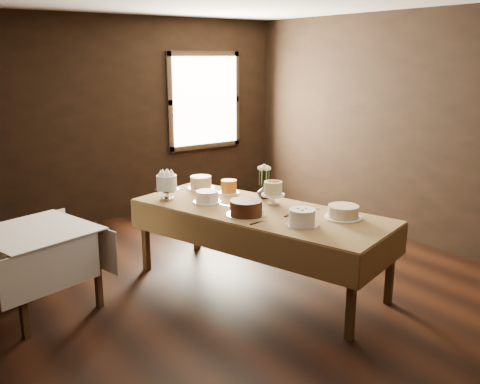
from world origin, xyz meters
name	(u,v)px	position (x,y,z in m)	size (l,w,h in m)	color
floor	(251,287)	(0.00, 0.00, 0.00)	(5.00, 6.00, 0.01)	black
wall_back	(124,119)	(0.00, 3.00, 1.40)	(5.00, 0.02, 2.80)	black
wall_right	(418,129)	(2.50, 0.00, 1.40)	(0.02, 6.00, 2.80)	black
window	(205,101)	(1.30, 2.94, 1.60)	(1.10, 0.05, 1.30)	#FFEABF
display_table	(259,215)	(0.09, 0.00, 0.74)	(1.74, 2.77, 0.80)	#3E2611
side_table	(36,239)	(-1.85, 0.74, 0.68)	(1.11, 1.11, 0.77)	#3E2611
cake_meringue	(167,188)	(-0.47, 0.86, 0.92)	(0.28, 0.28, 0.27)	silver
cake_speckled	(201,183)	(0.06, 1.05, 0.87)	(0.34, 0.34, 0.14)	white
cake_lattice	(207,197)	(-0.19, 0.52, 0.85)	(0.29, 0.29, 0.11)	white
cake_caramel	(229,187)	(0.20, 0.70, 0.87)	(0.24, 0.24, 0.15)	white
cake_chocolate	(246,208)	(-0.12, -0.07, 0.87)	(0.43, 0.43, 0.14)	silver
cake_flowers	(273,194)	(0.32, 0.08, 0.91)	(0.24, 0.24, 0.25)	white
cake_swirl	(302,218)	(0.10, -0.61, 0.87)	(0.33, 0.33, 0.15)	silver
cake_cream	(343,212)	(0.55, -0.67, 0.86)	(0.39, 0.39, 0.12)	white
cake_server_a	(294,213)	(0.28, -0.29, 0.80)	(0.24, 0.03, 0.01)	silver
cake_server_b	(312,209)	(0.52, -0.29, 0.80)	(0.24, 0.03, 0.01)	silver
cake_server_c	(226,205)	(-0.10, 0.30, 0.80)	(0.24, 0.03, 0.01)	silver
cake_server_d	(250,198)	(0.25, 0.37, 0.80)	(0.24, 0.03, 0.01)	silver
cake_server_e	(263,221)	(-0.11, -0.32, 0.80)	(0.24, 0.03, 0.01)	silver
flower_vase	(264,192)	(0.39, 0.31, 0.87)	(0.14, 0.14, 0.14)	#2D2823
flower_bouquet	(264,174)	(0.39, 0.31, 1.06)	(0.14, 0.14, 0.20)	white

